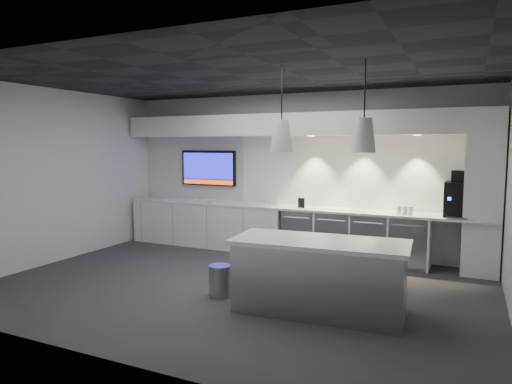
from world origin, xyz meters
The scene contains 27 objects.
floor centered at (0.00, 0.00, 0.00)m, with size 7.00×7.00×0.00m, color #323235.
ceiling centered at (0.00, 0.00, 3.00)m, with size 7.00×7.00×0.00m, color black.
wall_back centered at (0.00, 2.50, 1.50)m, with size 7.00×7.00×0.00m, color silver.
wall_front centered at (0.00, -2.50, 1.50)m, with size 7.00×7.00×0.00m, color silver.
wall_left centered at (-3.50, 0.00, 1.50)m, with size 7.00×7.00×0.00m, color silver.
back_counter centered at (0.00, 2.17, 0.88)m, with size 6.80×0.65×0.04m, color white.
left_base_cabinets centered at (-1.75, 2.17, 0.43)m, with size 3.30×0.63×0.86m, color white.
fridge_unit_a centered at (0.25, 2.17, 0.42)m, with size 0.60×0.61×0.85m, color gray.
fridge_unit_b centered at (0.88, 2.17, 0.42)m, with size 0.60×0.61×0.85m, color gray.
fridge_unit_c centered at (1.51, 2.17, 0.42)m, with size 0.60×0.61×0.85m, color gray.
fridge_unit_d centered at (2.14, 2.17, 0.42)m, with size 0.60×0.61×0.85m, color gray.
backsplash centered at (1.20, 2.48, 1.55)m, with size 4.60×0.03×1.30m, color white.
soffit centered at (0.00, 2.20, 2.40)m, with size 6.90×0.60×0.40m, color white.
column centered at (3.20, 2.20, 1.30)m, with size 0.55×0.55×2.60m, color white.
wall_tv centered at (-1.90, 2.45, 1.56)m, with size 1.25×0.07×0.72m.
island centered at (1.38, -0.44, 0.45)m, with size 2.17×1.05×0.89m.
bin centered at (0.00, -0.44, 0.21)m, with size 0.30×0.30×0.42m, color gray.
coffee_machine centered at (2.85, 2.20, 1.20)m, with size 0.41×0.58×0.74m.
sign_black centered at (0.26, 2.09, 0.99)m, with size 0.14×0.02×0.18m, color black.
sign_white centered at (-0.32, 2.11, 0.97)m, with size 0.18×0.02×0.14m, color white.
cup_cluster centered at (2.06, 2.09, 0.97)m, with size 0.25×0.16×0.14m, color white, non-canonical shape.
tray_a centered at (-2.83, 2.16, 0.91)m, with size 0.16×0.16×0.03m, color #B7B7B7.
tray_b centered at (-2.58, 2.16, 0.91)m, with size 0.16×0.16×0.03m, color #B7B7B7.
tray_c centered at (-2.01, 2.12, 0.91)m, with size 0.16×0.16×0.03m, color #B7B7B7.
tray_d centered at (-1.59, 2.09, 0.91)m, with size 0.16×0.16×0.03m, color #B7B7B7.
pendant_left centered at (0.88, -0.44, 2.15)m, with size 0.27×0.27×1.09m.
pendant_right centered at (1.89, -0.44, 2.15)m, with size 0.27×0.27×1.09m.
Camera 1 is at (2.99, -5.67, 2.05)m, focal length 32.00 mm.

